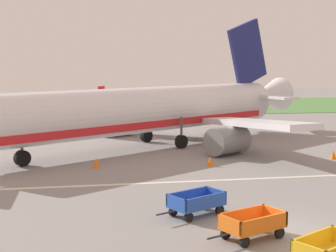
# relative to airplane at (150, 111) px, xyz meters

# --- Properties ---
(ground_plane) EXTENTS (220.00, 220.00, 0.00)m
(ground_plane) POSITION_rel_airplane_xyz_m (2.61, -21.90, -3.05)
(ground_plane) COLOR gray
(grass_strip) EXTENTS (220.00, 28.00, 0.06)m
(grass_strip) POSITION_rel_airplane_xyz_m (2.61, 38.17, -3.02)
(grass_strip) COLOR #518442
(grass_strip) RESTS_ON ground
(apron_stripe) EXTENTS (120.00, 0.36, 0.01)m
(apron_stripe) POSITION_rel_airplane_xyz_m (2.61, -12.67, -3.05)
(apron_stripe) COLOR silver
(apron_stripe) RESTS_ON ground
(airplane) EXTENTS (33.42, 28.04, 11.34)m
(airplane) POSITION_rel_airplane_xyz_m (0.00, 0.00, 0.00)
(airplane) COLOR silver
(airplane) RESTS_ON ground
(baggage_cart_nearest) EXTENTS (3.45, 2.45, 1.07)m
(baggage_cart_nearest) POSITION_rel_airplane_xyz_m (2.50, -25.91, -2.45)
(baggage_cart_nearest) COLOR gold
(baggage_cart_nearest) RESTS_ON ground
(baggage_cart_second_in_row) EXTENTS (3.55, 2.28, 1.07)m
(baggage_cart_second_in_row) POSITION_rel_airplane_xyz_m (0.89, -22.70, -2.45)
(baggage_cart_second_in_row) COLOR orange
(baggage_cart_second_in_row) RESTS_ON ground
(baggage_cart_third_in_row) EXTENTS (3.49, 2.40, 1.07)m
(baggage_cart_third_in_row) POSITION_rel_airplane_xyz_m (-0.60, -19.26, -2.45)
(baggage_cart_third_in_row) COLOR #234CB2
(baggage_cart_third_in_row) RESTS_ON ground
(traffic_cone_near_plane) EXTENTS (0.47, 0.47, 0.62)m
(traffic_cone_near_plane) POSITION_rel_airplane_xyz_m (12.42, -7.60, -2.74)
(traffic_cone_near_plane) COLOR orange
(traffic_cone_near_plane) RESTS_ON ground
(traffic_cone_mid_apron) EXTENTS (0.50, 0.50, 0.66)m
(traffic_cone_mid_apron) POSITION_rel_airplane_xyz_m (-4.74, -7.62, -2.72)
(traffic_cone_mid_apron) COLOR orange
(traffic_cone_mid_apron) RESTS_ON ground
(traffic_cone_by_carts) EXTENTS (0.49, 0.49, 0.64)m
(traffic_cone_by_carts) POSITION_rel_airplane_xyz_m (2.90, -8.49, -2.73)
(traffic_cone_by_carts) COLOR orange
(traffic_cone_by_carts) RESTS_ON ground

